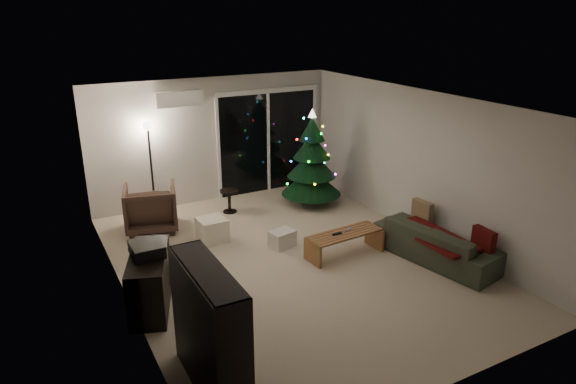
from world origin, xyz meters
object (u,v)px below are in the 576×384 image
coffee_table (344,244)px  sofa (437,242)px  christmas_tree (312,158)px  armchair (151,208)px  media_cabinet (150,281)px  bookshelf (194,335)px

coffee_table → sofa: bearing=-38.2°
christmas_tree → armchair: bearing=175.4°
media_cabinet → bookshelf: bearing=-70.3°
media_cabinet → sofa: media_cabinet is taller
media_cabinet → coffee_table: bearing=20.3°
christmas_tree → sofa: bearing=-81.0°
sofa → armchair: bearing=36.9°
bookshelf → sofa: (4.30, 1.05, -0.39)m
coffee_table → bookshelf: bearing=-153.0°
coffee_table → christmas_tree: 2.47m
armchair → christmas_tree: (3.16, -0.26, 0.56)m
bookshelf → armchair: bearing=69.4°
media_cabinet → coffee_table: media_cabinet is taller
armchair → christmas_tree: bearing=-170.4°
bookshelf → armchair: (0.66, 4.36, -0.27)m
sofa → media_cabinet: bearing=68.9°
bookshelf → coffee_table: bearing=18.9°
bookshelf → christmas_tree: christmas_tree is taller
sofa → christmas_tree: (-0.48, 3.05, 0.68)m
media_cabinet → christmas_tree: 4.48m
media_cabinet → coffee_table: 3.11m
media_cabinet → sofa: bearing=9.4°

